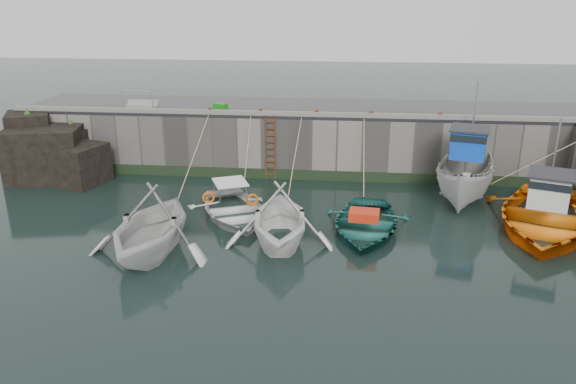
# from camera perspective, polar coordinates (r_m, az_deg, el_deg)

# --- Properties ---
(ground) EXTENTS (120.00, 120.00, 0.00)m
(ground) POSITION_cam_1_polar(r_m,az_deg,el_deg) (18.58, 0.34, -8.51)
(ground) COLOR black
(ground) RESTS_ON ground
(quay_back) EXTENTS (30.00, 5.00, 3.00)m
(quay_back) POSITION_cam_1_polar(r_m,az_deg,el_deg) (29.75, 2.71, 5.51)
(quay_back) COLOR slate
(quay_back) RESTS_ON ground
(road_back) EXTENTS (30.00, 5.00, 0.16)m
(road_back) POSITION_cam_1_polar(r_m,az_deg,el_deg) (29.40, 2.76, 8.50)
(road_back) COLOR black
(road_back) RESTS_ON quay_back
(kerb_back) EXTENTS (30.00, 0.30, 0.20)m
(kerb_back) POSITION_cam_1_polar(r_m,az_deg,el_deg) (27.06, 2.47, 7.91)
(kerb_back) COLOR slate
(kerb_back) RESTS_ON road_back
(algae_back) EXTENTS (30.00, 0.08, 0.50)m
(algae_back) POSITION_cam_1_polar(r_m,az_deg,el_deg) (27.65, 2.36, 1.71)
(algae_back) COLOR black
(algae_back) RESTS_ON ground
(rock_outcrop) EXTENTS (5.85, 4.24, 3.41)m
(rock_outcrop) POSITION_cam_1_polar(r_m,az_deg,el_deg) (30.21, -23.04, 3.69)
(rock_outcrop) COLOR black
(rock_outcrop) RESTS_ON ground
(ladder) EXTENTS (0.51, 0.08, 3.20)m
(ladder) POSITION_cam_1_polar(r_m,az_deg,el_deg) (27.42, -1.80, 4.49)
(ladder) COLOR #3F1E0F
(ladder) RESTS_ON ground
(boat_near_white) EXTENTS (4.92, 5.61, 2.81)m
(boat_near_white) POSITION_cam_1_polar(r_m,az_deg,el_deg) (20.69, -13.57, -6.01)
(boat_near_white) COLOR silver
(boat_near_white) RESTS_ON ground
(boat_near_white_rope) EXTENTS (0.04, 6.81, 3.10)m
(boat_near_white_rope) POSITION_cam_1_polar(r_m,az_deg,el_deg) (25.64, -9.53, -0.61)
(boat_near_white_rope) COLOR tan
(boat_near_white_rope) RESTS_ON ground
(boat_near_blue) EXTENTS (5.29, 6.04, 1.04)m
(boat_near_blue) POSITION_cam_1_polar(r_m,az_deg,el_deg) (23.41, -5.54, -2.43)
(boat_near_blue) COLOR silver
(boat_near_blue) RESTS_ON ground
(boat_near_blue_rope) EXTENTS (0.04, 3.65, 3.10)m
(boat_near_blue_rope) POSITION_cam_1_polar(r_m,az_deg,el_deg) (26.88, -3.98, 0.59)
(boat_near_blue_rope) COLOR tan
(boat_near_blue_rope) RESTS_ON ground
(boat_near_blacktrim) EXTENTS (4.78, 5.38, 2.60)m
(boat_near_blacktrim) POSITION_cam_1_polar(r_m,az_deg,el_deg) (20.90, -0.87, -5.15)
(boat_near_blacktrim) COLOR white
(boat_near_blacktrim) RESTS_ON ground
(boat_near_blacktrim_rope) EXTENTS (0.04, 5.61, 3.10)m
(boat_near_blacktrim_rope) POSITION_cam_1_polar(r_m,az_deg,el_deg) (25.48, 0.44, -0.46)
(boat_near_blacktrim_rope) COLOR tan
(boat_near_blacktrim_rope) RESTS_ON ground
(boat_near_navy) EXTENTS (4.24, 5.58, 1.08)m
(boat_near_navy) POSITION_cam_1_polar(r_m,az_deg,el_deg) (22.11, 7.79, -3.89)
(boat_near_navy) COLOR #17534B
(boat_near_navy) RESTS_ON ground
(boat_near_navy_rope) EXTENTS (0.04, 4.38, 3.10)m
(boat_near_navy_rope) POSITION_cam_1_polar(r_m,az_deg,el_deg) (26.08, 7.56, -0.16)
(boat_near_navy_rope) COLOR tan
(boat_near_navy_rope) RESTS_ON ground
(boat_far_white) EXTENTS (3.99, 6.74, 5.45)m
(boat_far_white) POSITION_cam_1_polar(r_m,az_deg,el_deg) (26.11, 17.61, 1.50)
(boat_far_white) COLOR silver
(boat_far_white) RESTS_ON ground
(boat_far_orange) EXTENTS (7.44, 8.68, 4.52)m
(boat_far_orange) POSITION_cam_1_polar(r_m,az_deg,el_deg) (24.13, 24.65, -2.28)
(boat_far_orange) COLOR orange
(boat_far_orange) RESTS_ON ground
(fish_crate) EXTENTS (0.75, 0.59, 0.33)m
(fish_crate) POSITION_cam_1_polar(r_m,az_deg,el_deg) (28.69, -6.89, 8.60)
(fish_crate) COLOR #187815
(fish_crate) RESTS_ON road_back
(railing) EXTENTS (1.60, 1.05, 1.00)m
(railing) POSITION_cam_1_polar(r_m,az_deg,el_deg) (29.91, -14.56, 8.64)
(railing) COLOR #A5A8AD
(railing) RESTS_ON road_back
(bollard_a) EXTENTS (0.18, 0.18, 0.28)m
(bollard_a) POSITION_cam_1_polar(r_m,az_deg,el_deg) (27.90, -7.92, 8.18)
(bollard_a) COLOR #3F1E0F
(bollard_a) RESTS_ON road_back
(bollard_b) EXTENTS (0.18, 0.18, 0.28)m
(bollard_b) POSITION_cam_1_polar(r_m,az_deg,el_deg) (27.41, -2.79, 8.14)
(bollard_b) COLOR #3F1E0F
(bollard_b) RESTS_ON road_back
(bollard_c) EXTENTS (0.18, 0.18, 0.28)m
(bollard_c) POSITION_cam_1_polar(r_m,az_deg,el_deg) (27.14, 2.91, 8.02)
(bollard_c) COLOR #3F1E0F
(bollard_c) RESTS_ON road_back
(bollard_d) EXTENTS (0.18, 0.18, 0.28)m
(bollard_d) POSITION_cam_1_polar(r_m,az_deg,el_deg) (27.13, 8.45, 7.83)
(bollard_d) COLOR #3F1E0F
(bollard_d) RESTS_ON road_back
(bollard_e) EXTENTS (0.18, 0.18, 0.28)m
(bollard_e) POSITION_cam_1_polar(r_m,az_deg,el_deg) (27.46, 15.19, 7.51)
(bollard_e) COLOR #3F1E0F
(bollard_e) RESTS_ON road_back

